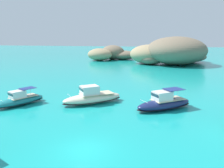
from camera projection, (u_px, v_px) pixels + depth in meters
ground_plane at (85, 150)px, 16.54m from camera, size 400.00×400.00×0.00m
islet_large at (173, 52)px, 69.97m from camera, size 28.68×31.16×8.75m
islet_small at (112, 54)px, 84.28m from camera, size 20.14×18.41×5.54m
motorboat_navy at (164, 103)px, 25.87m from camera, size 7.26×6.35×2.34m
motorboat_teal at (20, 100)px, 27.57m from camera, size 4.57×6.50×1.99m
motorboat_cream at (92, 97)px, 28.20m from camera, size 7.68×6.85×2.35m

